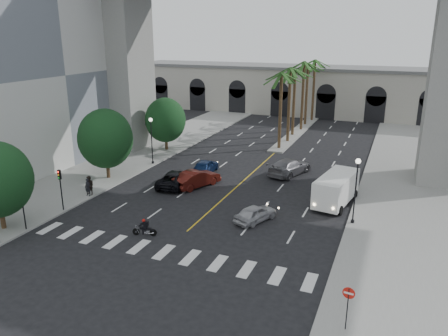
{
  "coord_description": "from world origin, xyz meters",
  "views": [
    {
      "loc": [
        13.9,
        -24.68,
        14.4
      ],
      "look_at": [
        1.38,
        6.0,
        4.01
      ],
      "focal_mm": 35.0,
      "sensor_mm": 36.0,
      "label": 1
    }
  ],
  "objects_px": {
    "lamp_post_left_far": "(152,137)",
    "do_not_enter_sign": "(348,300)",
    "traffic_signal_near": "(22,200)",
    "cargo_van": "(336,188)",
    "motorcycle_rider": "(145,228)",
    "car_e": "(205,166)",
    "pedestrian_a": "(88,187)",
    "car_a": "(255,213)",
    "car_b": "(197,179)",
    "traffic_signal_far": "(60,183)",
    "car_d": "(290,167)",
    "pedestrian_b": "(90,185)",
    "car_c": "(176,179)",
    "lamp_post_right": "(356,185)"
  },
  "relations": [
    {
      "from": "car_c",
      "to": "pedestrian_b",
      "type": "height_order",
      "value": "pedestrian_b"
    },
    {
      "from": "lamp_post_left_far",
      "to": "pedestrian_a",
      "type": "distance_m",
      "value": 11.25
    },
    {
      "from": "cargo_van",
      "to": "pedestrian_a",
      "type": "distance_m",
      "value": 22.06
    },
    {
      "from": "motorcycle_rider",
      "to": "pedestrian_b",
      "type": "height_order",
      "value": "pedestrian_b"
    },
    {
      "from": "traffic_signal_far",
      "to": "car_e",
      "type": "height_order",
      "value": "traffic_signal_far"
    },
    {
      "from": "car_b",
      "to": "car_d",
      "type": "height_order",
      "value": "car_d"
    },
    {
      "from": "pedestrian_a",
      "to": "do_not_enter_sign",
      "type": "xyz_separation_m",
      "value": [
        24.07,
        -10.28,
        0.88
      ]
    },
    {
      "from": "lamp_post_left_far",
      "to": "car_c",
      "type": "distance_m",
      "value": 8.23
    },
    {
      "from": "lamp_post_right",
      "to": "car_a",
      "type": "height_order",
      "value": "lamp_post_right"
    },
    {
      "from": "motorcycle_rider",
      "to": "cargo_van",
      "type": "relative_size",
      "value": 0.28
    },
    {
      "from": "lamp_post_right",
      "to": "do_not_enter_sign",
      "type": "bearing_deg",
      "value": -84.99
    },
    {
      "from": "car_b",
      "to": "cargo_van",
      "type": "xyz_separation_m",
      "value": [
        13.11,
        0.46,
        0.64
      ]
    },
    {
      "from": "car_a",
      "to": "motorcycle_rider",
      "type": "bearing_deg",
      "value": 62.13
    },
    {
      "from": "car_e",
      "to": "pedestrian_a",
      "type": "distance_m",
      "value": 12.5
    },
    {
      "from": "traffic_signal_near",
      "to": "car_b",
      "type": "distance_m",
      "value": 15.87
    },
    {
      "from": "lamp_post_left_far",
      "to": "lamp_post_right",
      "type": "xyz_separation_m",
      "value": [
        22.8,
        -8.0,
        0.0
      ]
    },
    {
      "from": "lamp_post_right",
      "to": "car_c",
      "type": "height_order",
      "value": "lamp_post_right"
    },
    {
      "from": "do_not_enter_sign",
      "to": "traffic_signal_near",
      "type": "bearing_deg",
      "value": 178.61
    },
    {
      "from": "car_a",
      "to": "lamp_post_right",
      "type": "bearing_deg",
      "value": -139.8
    },
    {
      "from": "car_a",
      "to": "lamp_post_left_far",
      "type": "bearing_deg",
      "value": -10.75
    },
    {
      "from": "lamp_post_right",
      "to": "pedestrian_b",
      "type": "relative_size",
      "value": 3.04
    },
    {
      "from": "car_b",
      "to": "traffic_signal_near",
      "type": "bearing_deg",
      "value": 84.45
    },
    {
      "from": "pedestrian_a",
      "to": "car_c",
      "type": "bearing_deg",
      "value": 42.62
    },
    {
      "from": "car_b",
      "to": "car_d",
      "type": "distance_m",
      "value": 10.24
    },
    {
      "from": "car_a",
      "to": "car_d",
      "type": "distance_m",
      "value": 12.65
    },
    {
      "from": "lamp_post_left_far",
      "to": "car_a",
      "type": "xyz_separation_m",
      "value": [
        15.58,
        -10.28,
        -2.56
      ]
    },
    {
      "from": "traffic_signal_near",
      "to": "cargo_van",
      "type": "bearing_deg",
      "value": 34.4
    },
    {
      "from": "traffic_signal_far",
      "to": "pedestrian_b",
      "type": "bearing_deg",
      "value": 93.44
    },
    {
      "from": "car_d",
      "to": "car_e",
      "type": "xyz_separation_m",
      "value": [
        -8.37,
        -2.97,
        -0.09
      ]
    },
    {
      "from": "car_c",
      "to": "pedestrian_b",
      "type": "distance_m",
      "value": 8.03
    },
    {
      "from": "lamp_post_left_far",
      "to": "cargo_van",
      "type": "height_order",
      "value": "lamp_post_left_far"
    },
    {
      "from": "lamp_post_left_far",
      "to": "traffic_signal_far",
      "type": "relative_size",
      "value": 1.47
    },
    {
      "from": "traffic_signal_near",
      "to": "traffic_signal_far",
      "type": "distance_m",
      "value": 4.0
    },
    {
      "from": "lamp_post_right",
      "to": "pedestrian_b",
      "type": "distance_m",
      "value": 23.19
    },
    {
      "from": "lamp_post_right",
      "to": "car_c",
      "type": "relative_size",
      "value": 1.0
    },
    {
      "from": "car_c",
      "to": "do_not_enter_sign",
      "type": "bearing_deg",
      "value": 131.8
    },
    {
      "from": "pedestrian_a",
      "to": "do_not_enter_sign",
      "type": "distance_m",
      "value": 26.18
    },
    {
      "from": "lamp_post_left_far",
      "to": "traffic_signal_far",
      "type": "xyz_separation_m",
      "value": [
        0.1,
        -14.5,
        -0.71
      ]
    },
    {
      "from": "car_e",
      "to": "cargo_van",
      "type": "xyz_separation_m",
      "value": [
        14.09,
        -3.66,
        0.7
      ]
    },
    {
      "from": "motorcycle_rider",
      "to": "car_e",
      "type": "bearing_deg",
      "value": 83.0
    },
    {
      "from": "pedestrian_b",
      "to": "pedestrian_a",
      "type": "bearing_deg",
      "value": -73.61
    },
    {
      "from": "motorcycle_rider",
      "to": "car_e",
      "type": "distance_m",
      "value": 15.33
    },
    {
      "from": "traffic_signal_near",
      "to": "car_b",
      "type": "xyz_separation_m",
      "value": [
        7.68,
        13.78,
        -1.69
      ]
    },
    {
      "from": "car_d",
      "to": "pedestrian_b",
      "type": "bearing_deg",
      "value": 58.7
    },
    {
      "from": "car_d",
      "to": "car_a",
      "type": "bearing_deg",
      "value": 109.94
    },
    {
      "from": "lamp_post_left_far",
      "to": "do_not_enter_sign",
      "type": "height_order",
      "value": "lamp_post_left_far"
    },
    {
      "from": "car_c",
      "to": "car_d",
      "type": "xyz_separation_m",
      "value": [
        9.4,
        7.68,
        0.1
      ]
    },
    {
      "from": "lamp_post_left_far",
      "to": "traffic_signal_far",
      "type": "bearing_deg",
      "value": -89.6
    },
    {
      "from": "car_c",
      "to": "pedestrian_a",
      "type": "bearing_deg",
      "value": 37.3
    },
    {
      "from": "lamp_post_left_far",
      "to": "car_b",
      "type": "relative_size",
      "value": 1.08
    }
  ]
}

